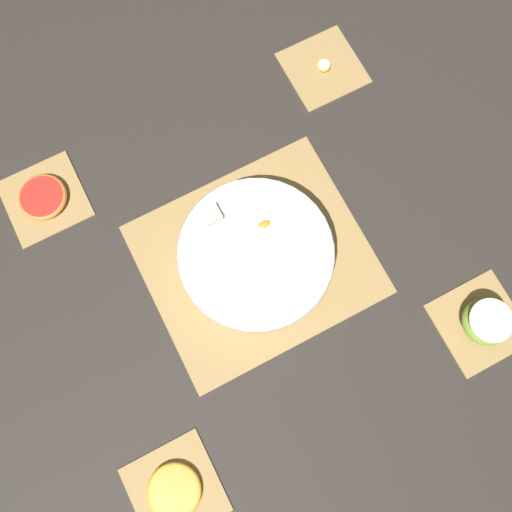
{
  "coord_description": "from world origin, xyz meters",
  "views": [
    {
      "loc": [
        0.09,
        0.17,
        0.92
      ],
      "look_at": [
        0.0,
        0.0,
        0.03
      ],
      "focal_mm": 35.0,
      "sensor_mm": 36.0,
      "label": 1
    }
  ],
  "objects": [
    {
      "name": "ground_plane",
      "position": [
        0.0,
        0.0,
        0.0
      ],
      "size": [
        6.0,
        6.0,
        0.0
      ],
      "primitive_type": "plane",
      "color": "#2D2823"
    },
    {
      "name": "bamboo_mat_center",
      "position": [
        -0.0,
        0.0,
        0.0
      ],
      "size": [
        0.41,
        0.35,
        0.01
      ],
      "color": "#A8844C",
      "rests_on": "ground_plane"
    },
    {
      "name": "coaster_mat_near_left",
      "position": [
        -0.31,
        -0.29,
        0.0
      ],
      "size": [
        0.15,
        0.15,
        0.01
      ],
      "color": "#A8844C",
      "rests_on": "ground_plane"
    },
    {
      "name": "coaster_mat_near_right",
      "position": [
        0.31,
        -0.29,
        0.0
      ],
      "size": [
        0.15,
        0.15,
        0.01
      ],
      "color": "#A8844C",
      "rests_on": "ground_plane"
    },
    {
      "name": "coaster_mat_far_left",
      "position": [
        -0.31,
        0.29,
        0.0
      ],
      "size": [
        0.15,
        0.15,
        0.01
      ],
      "color": "#A8844C",
      "rests_on": "ground_plane"
    },
    {
      "name": "coaster_mat_far_right",
      "position": [
        0.31,
        0.29,
        0.0
      ],
      "size": [
        0.15,
        0.15,
        0.01
      ],
      "color": "#A8844C",
      "rests_on": "ground_plane"
    },
    {
      "name": "fruit_salad_bowl",
      "position": [
        0.0,
        -0.0,
        0.04
      ],
      "size": [
        0.28,
        0.28,
        0.07
      ],
      "color": "silver",
      "rests_on": "bamboo_mat_center"
    },
    {
      "name": "apple_half",
      "position": [
        -0.31,
        0.29,
        0.03
      ],
      "size": [
        0.08,
        0.08,
        0.05
      ],
      "color": "#7FAD38",
      "rests_on": "coaster_mat_far_left"
    },
    {
      "name": "orange_slice_whole",
      "position": [
        0.31,
        0.29,
        0.01
      ],
      "size": [
        0.09,
        0.09,
        0.01
      ],
      "color": "orange",
      "rests_on": "coaster_mat_far_right"
    },
    {
      "name": "banana_coin_single",
      "position": [
        -0.31,
        -0.29,
        0.01
      ],
      "size": [
        0.03,
        0.03,
        0.01
      ],
      "color": "#F4EABC",
      "rests_on": "coaster_mat_near_left"
    },
    {
      "name": "grapefruit_slice",
      "position": [
        0.31,
        -0.29,
        0.01
      ],
      "size": [
        0.09,
        0.09,
        0.01
      ],
      "color": "red",
      "rests_on": "coaster_mat_near_right"
    }
  ]
}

